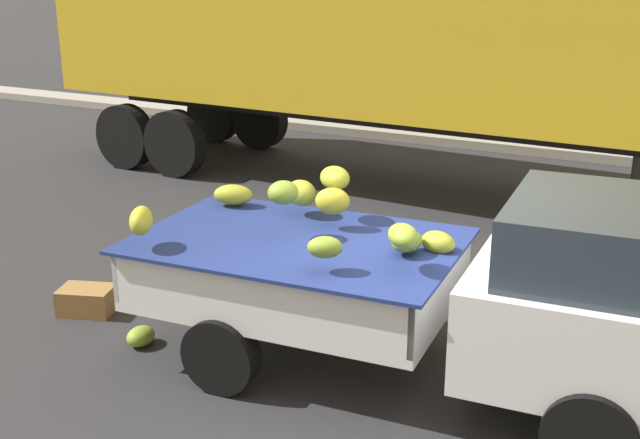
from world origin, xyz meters
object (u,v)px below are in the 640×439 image
object	(u,v)px
pickup_truck	(522,296)
fallen_banana_bunch_near_tailgate	(141,336)
semi_trailer	(409,20)
produce_crate	(87,300)

from	to	relation	value
pickup_truck	fallen_banana_bunch_near_tailgate	size ratio (longest dim) A/B	16.88
pickup_truck	semi_trailer	size ratio (longest dim) A/B	0.41
semi_trailer	produce_crate	xyz separation A→B (m)	(-1.05, -5.73, -2.41)
produce_crate	semi_trailer	bearing A→B (deg)	79.66
fallen_banana_bunch_near_tailgate	semi_trailer	bearing A→B (deg)	89.00
semi_trailer	produce_crate	bearing A→B (deg)	-97.70
fallen_banana_bunch_near_tailgate	produce_crate	distance (m)	0.99
pickup_truck	semi_trailer	distance (m)	6.43
fallen_banana_bunch_near_tailgate	produce_crate	world-z (taller)	produce_crate
pickup_truck	produce_crate	world-z (taller)	pickup_truck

